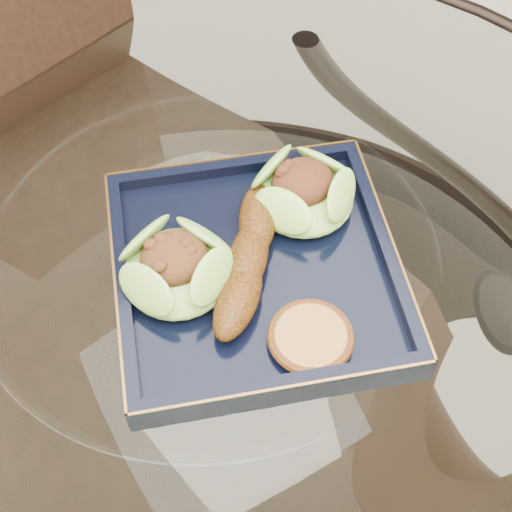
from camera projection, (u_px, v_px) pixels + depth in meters
ground at (233, 507)px, 1.32m from camera, size 4.00×4.00×0.00m
dining_table at (220, 361)px, 0.83m from camera, size 1.13×1.13×0.77m
dining_chair at (107, 254)px, 1.04m from camera, size 0.49×0.49×0.89m
navy_plate at (256, 274)px, 0.70m from camera, size 0.34×0.34×0.02m
lettuce_wrap_left at (177, 269)px, 0.66m from camera, size 0.11×0.11×0.04m
lettuce_wrap_right at (303, 194)px, 0.72m from camera, size 0.11×0.11×0.04m
roasted_plantain at (248, 258)px, 0.67m from camera, size 0.14×0.16×0.03m
crumb_patty at (311, 338)px, 0.64m from camera, size 0.08×0.08×0.01m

